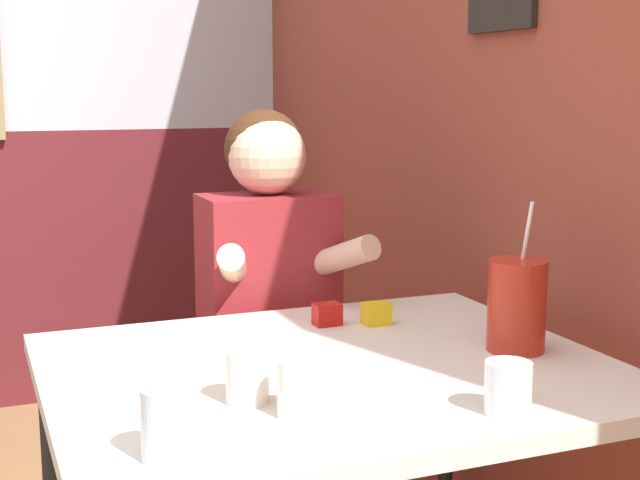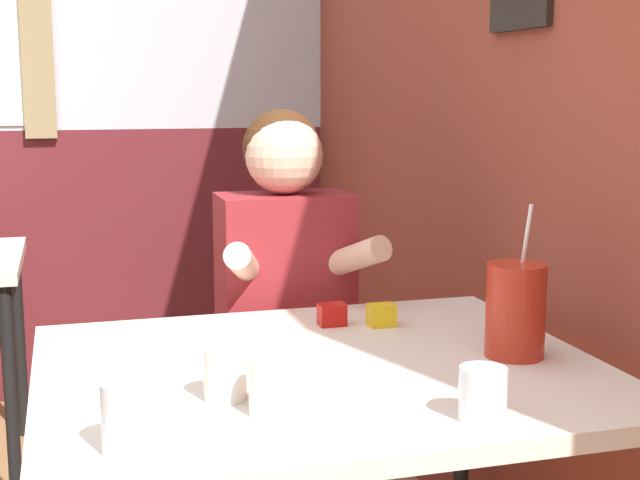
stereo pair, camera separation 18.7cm
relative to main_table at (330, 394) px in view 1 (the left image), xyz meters
name	(u,v)px [view 1 (the left image)]	position (x,y,z in m)	size (l,w,h in m)	color
brick_wall_right	(419,58)	(0.63, 0.85, 0.68)	(0.08, 4.50, 2.70)	brown
main_table	(330,394)	(0.00, 0.00, 0.00)	(1.08, 0.89, 0.73)	beige
person_seated	(269,331)	(0.08, 0.61, -0.04)	(0.42, 0.40, 1.21)	maroon
cocktail_pitcher	(517,305)	(0.39, -0.05, 0.15)	(0.12, 0.12, 0.31)	#B22819
glass_near_pitcher	(508,388)	(0.17, -0.35, 0.10)	(0.08, 0.08, 0.09)	silver
glass_center	(300,388)	(-0.15, -0.23, 0.11)	(0.08, 0.08, 0.09)	silver
glass_far_side	(247,377)	(-0.21, -0.14, 0.10)	(0.07, 0.07, 0.09)	silver
glass_by_brick	(166,424)	(-0.39, -0.33, 0.11)	(0.07, 0.07, 0.11)	silver
condiment_ketchup	(327,314)	(0.11, 0.27, 0.08)	(0.06, 0.04, 0.05)	#B7140F
condiment_mustard	(376,314)	(0.21, 0.24, 0.08)	(0.06, 0.04, 0.05)	yellow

